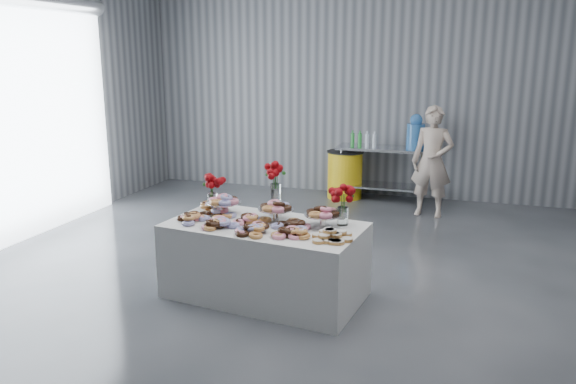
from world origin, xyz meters
name	(u,v)px	position (x,y,z in m)	size (l,w,h in m)	color
ground	(296,296)	(0.00, 0.00, 0.00)	(9.00, 9.00, 0.00)	#33363A
room_walls	(271,24)	(-0.27, 0.07, 2.64)	(8.04, 9.04, 4.02)	gray
display_table	(265,260)	(-0.30, -0.09, 0.38)	(1.90, 1.00, 0.75)	silver
prep_table	(383,164)	(0.23, 4.10, 0.62)	(1.50, 0.60, 0.90)	silver
donut_mounds	(263,221)	(-0.30, -0.14, 0.80)	(1.80, 0.80, 0.09)	#D6844E
cake_stand_left	(224,201)	(-0.83, 0.13, 0.89)	(0.36, 0.36, 0.17)	silver
cake_stand_mid	(276,207)	(-0.23, 0.06, 0.89)	(0.36, 0.36, 0.17)	silver
cake_stand_right	(323,213)	(0.26, 0.00, 0.89)	(0.36, 0.36, 0.17)	silver
danish_pile	(331,233)	(0.43, -0.32, 0.81)	(0.48, 0.48, 0.11)	silver
bouquet_left	(212,183)	(-1.02, 0.25, 1.05)	(0.26, 0.26, 0.42)	white
bouquet_right	(343,195)	(0.43, 0.13, 1.05)	(0.26, 0.26, 0.42)	white
bouquet_center	(275,179)	(-0.31, 0.27, 1.13)	(0.26, 0.26, 0.57)	silver
water_jug	(416,133)	(0.73, 4.10, 1.15)	(0.28, 0.28, 0.55)	#3E84D4
drink_bottles	(363,139)	(-0.09, 4.00, 1.04)	(0.54, 0.08, 0.27)	#268C33
person	(432,161)	(1.05, 3.42, 0.83)	(0.60, 0.40, 1.65)	#CC8C93
trash_barrel	(345,174)	(-0.40, 4.10, 0.40)	(0.63, 0.63, 0.80)	gold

